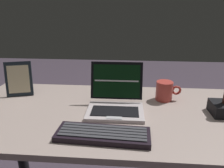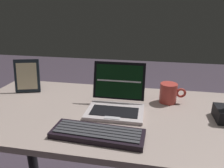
{
  "view_description": "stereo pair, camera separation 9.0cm",
  "coord_description": "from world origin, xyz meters",
  "views": [
    {
      "loc": [
        0.1,
        -0.86,
        1.19
      ],
      "look_at": [
        0.03,
        -0.01,
        0.88
      ],
      "focal_mm": 33.88,
      "sensor_mm": 36.0,
      "label": 1
    },
    {
      "loc": [
        0.19,
        -0.85,
        1.19
      ],
      "look_at": [
        0.03,
        -0.01,
        0.88
      ],
      "focal_mm": 33.88,
      "sensor_mm": 36.0,
      "label": 2
    }
  ],
  "objects": [
    {
      "name": "figurine_stand",
      "position": [
        0.53,
        0.01,
        0.77
      ],
      "size": [
        0.11,
        0.11,
        0.05
      ],
      "primitive_type": "cube",
      "color": "black",
      "rests_on": "desk"
    },
    {
      "name": "desk",
      "position": [
        0.0,
        0.0,
        0.59
      ],
      "size": [
        1.32,
        0.65,
        0.74
      ],
      "color": "gray",
      "rests_on": "ground"
    },
    {
      "name": "photo_frame",
      "position": [
        -0.47,
        0.15,
        0.83
      ],
      "size": [
        0.14,
        0.09,
        0.18
      ],
      "color": "black",
      "rests_on": "desk"
    },
    {
      "name": "coffee_mug",
      "position": [
        0.29,
        0.15,
        0.79
      ],
      "size": [
        0.13,
        0.08,
        0.1
      ],
      "color": "#B83C34",
      "rests_on": "desk"
    },
    {
      "name": "external_keyboard",
      "position": [
        0.02,
        -0.2,
        0.75
      ],
      "size": [
        0.35,
        0.13,
        0.03
      ],
      "color": "black",
      "rests_on": "desk"
    },
    {
      "name": "laptop_front",
      "position": [
        0.05,
        0.02,
        0.78
      ],
      "size": [
        0.25,
        0.23,
        0.2
      ],
      "color": "#BDB1B2",
      "rests_on": "desk"
    }
  ]
}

